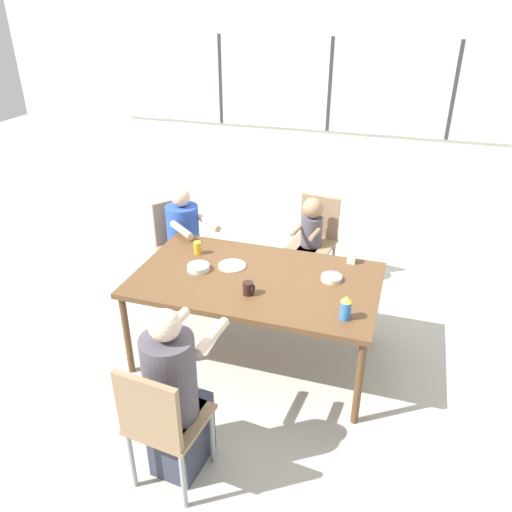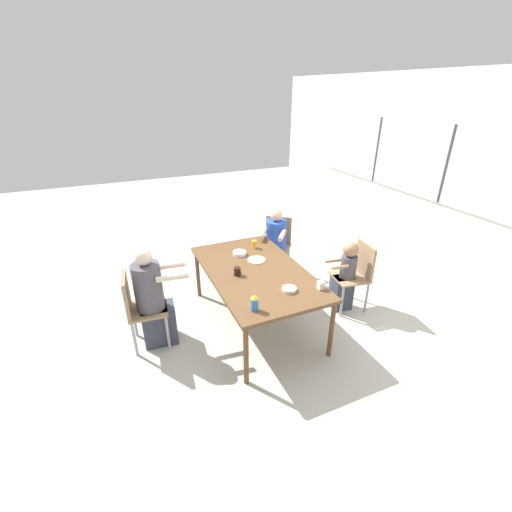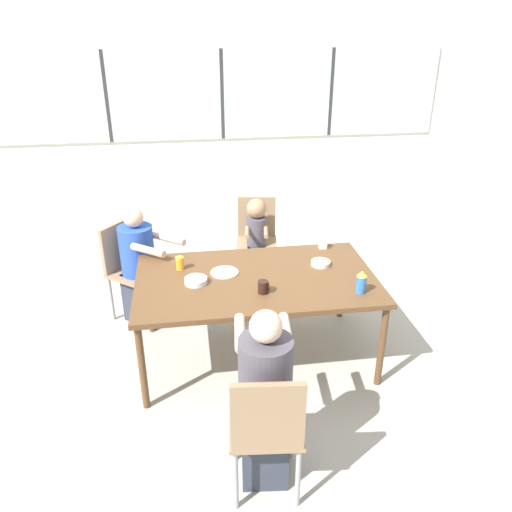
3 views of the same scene
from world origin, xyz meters
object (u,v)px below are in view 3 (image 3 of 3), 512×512
chair_for_man_blue_shirt (127,262)px  juice_glass (180,263)px  chair_for_toddler (257,233)px  person_man_blue_shirt (142,271)px  person_woman_green_shirt (265,404)px  chair_for_woman_green_shirt (267,425)px  coffee_mug (264,287)px  bowl_white_shallow (196,281)px  person_toddler (257,245)px  bowl_cereal (321,263)px  sippy_cup (361,282)px  milk_carton_small (323,243)px

chair_for_man_blue_shirt → juice_glass: (0.47, -0.58, 0.24)m
juice_glass → chair_for_toddler: bearing=54.8°
person_man_blue_shirt → person_woman_green_shirt: bearing=60.9°
chair_for_woman_green_shirt → juice_glass: (-0.43, 1.53, 0.24)m
coffee_mug → bowl_white_shallow: 0.52m
person_toddler → bowl_cereal: size_ratio=6.11×
sippy_cup → person_toddler: bearing=109.9°
person_man_blue_shirt → bowl_cereal: person_man_blue_shirt is taller
juice_glass → milk_carton_small: (1.20, 0.22, -0.01)m
chair_for_toddler → bowl_white_shallow: size_ratio=5.23×
person_woman_green_shirt → person_man_blue_shirt: 2.00m
chair_for_toddler → bowl_white_shallow: chair_for_toddler is taller
bowl_white_shallow → sippy_cup: bearing=-14.6°
milk_carton_small → person_man_blue_shirt: bearing=170.5°
coffee_mug → sippy_cup: size_ratio=0.56×
bowl_cereal → juice_glass: bearing=175.4°
chair_for_woman_green_shirt → milk_carton_small: size_ratio=10.23×
chair_for_toddler → person_toddler: person_toddler is taller
chair_for_man_blue_shirt → person_woman_green_shirt: (0.92, -1.95, -0.00)m
milk_carton_small → chair_for_toddler: bearing=117.3°
person_toddler → chair_for_woman_green_shirt: bearing=91.4°
coffee_mug → milk_carton_small: size_ratio=1.10×
person_woman_green_shirt → juice_glass: (-0.44, 1.36, 0.25)m
chair_for_woman_green_shirt → bowl_cereal: (0.67, 1.44, 0.21)m
chair_for_man_blue_shirt → coffee_mug: (1.06, -1.04, 0.24)m
chair_for_man_blue_shirt → bowl_cereal: chair_for_man_blue_shirt is taller
sippy_cup → juice_glass: (-1.27, 0.55, -0.03)m
chair_for_man_blue_shirt → chair_for_woman_green_shirt: bearing=61.0°
person_toddler → sippy_cup: bearing=118.5°
person_man_blue_shirt → bowl_cereal: 1.57m
person_woman_green_shirt → coffee_mug: person_woman_green_shirt is taller
juice_glass → bowl_cereal: (1.10, -0.09, -0.03)m
coffee_mug → bowl_cereal: (0.52, 0.37, -0.03)m
coffee_mug → juice_glass: 0.74m
chair_for_toddler → sippy_cup: bearing=116.0°
person_toddler → person_man_blue_shirt: bearing=30.9°
chair_for_man_blue_shirt → sippy_cup: (1.74, -1.13, 0.28)m
bowl_cereal → sippy_cup: bearing=-69.9°
chair_for_toddler → coffee_mug: (-0.18, -1.53, 0.24)m
chair_for_man_blue_shirt → bowl_white_shallow: bearing=73.1°
chair_for_toddler → person_man_blue_shirt: person_man_blue_shirt is taller
person_woman_green_shirt → juice_glass: 1.46m
person_toddler → juice_glass: (-0.73, -0.92, 0.31)m
person_toddler → milk_carton_small: size_ratio=10.88×
sippy_cup → bowl_white_shallow: size_ratio=1.01×
juice_glass → bowl_cereal: 1.10m
person_woman_green_shirt → juice_glass: person_woman_green_shirt is taller
chair_for_woman_green_shirt → bowl_cereal: bearing=70.9°
person_toddler → sippy_cup: (0.53, -1.47, 0.35)m
chair_for_woman_green_shirt → coffee_mug: chair_for_woman_green_shirt is taller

